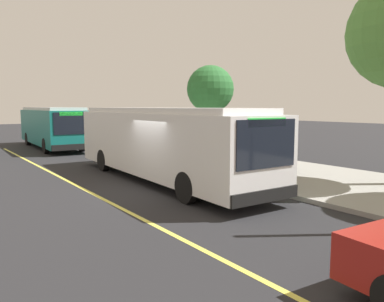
% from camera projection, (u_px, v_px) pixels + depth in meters
% --- Properties ---
extents(ground_plane, '(120.00, 120.00, 0.00)m').
position_uv_depth(ground_plane, '(157.00, 189.00, 13.74)').
color(ground_plane, '#232326').
extents(sidewalk_curb, '(44.00, 6.40, 0.15)m').
position_uv_depth(sidewalk_curb, '(271.00, 171.00, 17.19)').
color(sidewalk_curb, gray).
rests_on(sidewalk_curb, ground_plane).
extents(lane_stripe_center, '(36.00, 0.14, 0.01)m').
position_uv_depth(lane_stripe_center, '(100.00, 197.00, 12.47)').
color(lane_stripe_center, '#E0D64C').
rests_on(lane_stripe_center, ground_plane).
extents(transit_bus_main, '(11.96, 2.97, 2.95)m').
position_uv_depth(transit_bus_main, '(162.00, 141.00, 15.20)').
color(transit_bus_main, white).
rests_on(transit_bus_main, ground_plane).
extents(transit_bus_second, '(10.44, 3.00, 2.95)m').
position_uv_depth(transit_bus_second, '(52.00, 126.00, 27.22)').
color(transit_bus_second, '#146B66').
rests_on(transit_bus_second, ground_plane).
extents(bus_shelter, '(2.90, 1.60, 2.48)m').
position_uv_depth(bus_shelter, '(256.00, 130.00, 17.83)').
color(bus_shelter, '#333338').
rests_on(bus_shelter, sidewalk_curb).
extents(waiting_bench, '(1.60, 0.48, 0.95)m').
position_uv_depth(waiting_bench, '(258.00, 157.00, 17.80)').
color(waiting_bench, brown).
rests_on(waiting_bench, sidewalk_curb).
extents(route_sign_post, '(0.44, 0.08, 2.80)m').
position_uv_depth(route_sign_post, '(269.00, 135.00, 13.97)').
color(route_sign_post, '#333338').
rests_on(route_sign_post, sidewalk_curb).
extents(pedestrian_commuter, '(0.24, 0.40, 1.69)m').
position_uv_depth(pedestrian_commuter, '(252.00, 154.00, 14.89)').
color(pedestrian_commuter, '#282D47').
rests_on(pedestrian_commuter, sidewalk_curb).
extents(street_tree_downstreet, '(2.89, 2.89, 5.37)m').
position_uv_depth(street_tree_downstreet, '(210.00, 90.00, 23.08)').
color(street_tree_downstreet, brown).
rests_on(street_tree_downstreet, sidewalk_curb).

